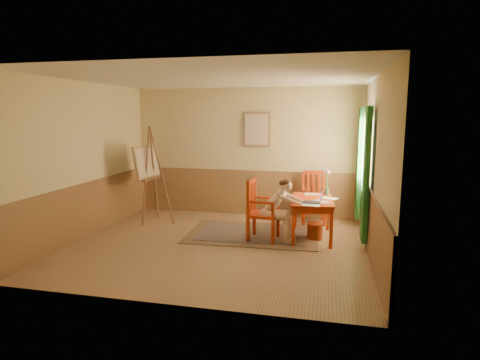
% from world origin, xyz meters
% --- Properties ---
extents(room, '(5.04, 4.54, 2.84)m').
position_xyz_m(room, '(0.00, 0.00, 1.40)').
color(room, tan).
rests_on(room, ground).
extents(wainscot, '(5.00, 4.50, 1.00)m').
position_xyz_m(wainscot, '(0.00, 0.80, 0.50)').
color(wainscot, '#A3774C').
rests_on(wainscot, room).
extents(window, '(0.12, 2.01, 2.20)m').
position_xyz_m(window, '(2.42, 1.10, 1.35)').
color(window, white).
rests_on(window, room).
extents(wall_portrait, '(0.60, 0.05, 0.76)m').
position_xyz_m(wall_portrait, '(0.25, 2.20, 1.90)').
color(wall_portrait, '#A27C54').
rests_on(wall_portrait, room).
extents(rug, '(2.46, 1.70, 0.02)m').
position_xyz_m(rug, '(0.45, 0.73, 0.01)').
color(rug, '#8C7251').
rests_on(rug, room).
extents(table, '(0.78, 1.24, 0.72)m').
position_xyz_m(table, '(1.54, 0.75, 0.63)').
color(table, red).
rests_on(table, room).
extents(chair_left, '(0.54, 0.52, 1.09)m').
position_xyz_m(chair_left, '(0.65, 0.42, 0.54)').
color(chair_left, red).
rests_on(chair_left, room).
extents(chair_back, '(0.51, 0.53, 1.06)m').
position_xyz_m(chair_back, '(1.52, 1.83, 0.53)').
color(chair_back, red).
rests_on(chair_back, room).
extents(figure, '(0.84, 0.38, 1.12)m').
position_xyz_m(figure, '(0.96, 0.39, 0.62)').
color(figure, beige).
rests_on(figure, room).
extents(laptop, '(0.35, 0.21, 0.21)m').
position_xyz_m(laptop, '(1.58, 0.43, 0.76)').
color(laptop, '#1E2338').
rests_on(laptop, table).
extents(papers, '(0.65, 1.18, 0.00)m').
position_xyz_m(papers, '(1.65, 0.70, 0.72)').
color(papers, white).
rests_on(papers, table).
extents(vase, '(0.18, 0.26, 0.50)m').
position_xyz_m(vase, '(1.78, 1.20, 0.95)').
color(vase, '#3F724C').
rests_on(vase, table).
extents(wastebasket, '(0.31, 0.31, 0.30)m').
position_xyz_m(wastebasket, '(1.60, 0.68, 0.15)').
color(wastebasket, '#A13C19').
rests_on(wastebasket, room).
extents(easel, '(0.70, 0.89, 2.00)m').
position_xyz_m(easel, '(-1.79, 1.13, 1.18)').
color(easel, brown).
rests_on(easel, room).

